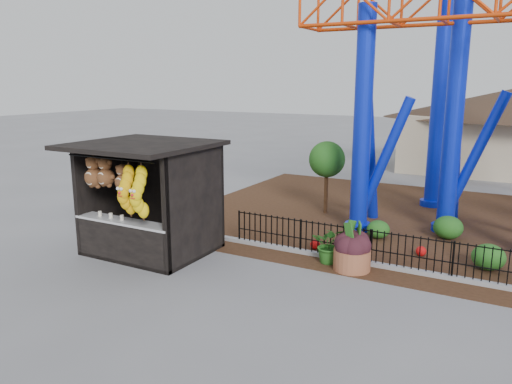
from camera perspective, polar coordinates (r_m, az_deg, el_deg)
The scene contains 10 objects.
ground at distance 12.06m, azimuth -4.36°, elevation -10.58°, with size 120.00×120.00×0.00m, color slate.
mulch_bed at distance 18.01m, azimuth 21.10°, elevation -3.54°, with size 18.00×12.00×0.02m, color #331E11.
curb at distance 13.28m, azimuth 17.98°, elevation -8.70°, with size 18.00×0.18×0.12m, color gray.
prize_booth at distance 14.01m, azimuth -12.71°, elevation -0.94°, with size 3.50×3.40×3.12m.
picket_fence at distance 13.01m, azimuth 22.02°, elevation -7.38°, with size 12.20×0.06×1.00m, color black, non-canonical shape.
roller_coaster at distance 17.59m, azimuth 26.67°, elevation 16.84°, with size 11.00×6.37×10.82m.
terracotta_planter at distance 13.08m, azimuth 10.91°, elevation -7.60°, with size 0.95×0.95×0.56m, color #945336.
planter_foliage at distance 12.89m, azimuth 11.01°, elevation -5.09°, with size 0.70×0.70×0.64m, color black.
potted_plant at distance 13.39m, azimuth 8.52°, elevation -5.97°, with size 0.92×0.80×1.02m, color #204F17.
landscaping at distance 15.38m, azimuth 24.66°, elevation -5.31°, with size 9.09×3.48×0.71m.
Camera 1 is at (6.14, -9.25, 4.72)m, focal length 35.00 mm.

